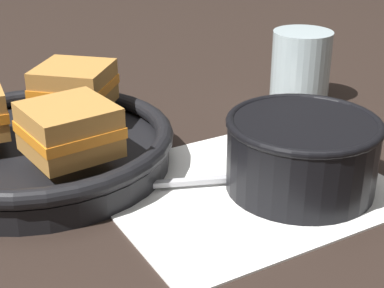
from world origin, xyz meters
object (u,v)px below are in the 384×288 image
at_px(soup_bowl, 302,150).
at_px(sandwich_near_left, 74,86).
at_px(sandwich_far_left, 69,129).
at_px(spoon, 260,176).
at_px(skillet, 39,148).
at_px(drinking_glass, 301,67).

bearing_deg(soup_bowl, sandwich_near_left, 116.18).
bearing_deg(sandwich_far_left, soup_bowl, -36.09).
xyz_separation_m(spoon, sandwich_far_left, (-0.15, 0.09, 0.06)).
distance_m(skillet, sandwich_near_left, 0.08).
xyz_separation_m(sandwich_near_left, sandwich_far_left, (-0.06, -0.10, 0.00)).
distance_m(soup_bowl, sandwich_near_left, 0.26).
distance_m(soup_bowl, spoon, 0.05).
xyz_separation_m(soup_bowl, drinking_glass, (0.18, 0.17, 0.01)).
bearing_deg(spoon, drinking_glass, 62.94).
relative_size(skillet, drinking_glass, 3.82).
distance_m(spoon, sandwich_near_left, 0.22).
relative_size(soup_bowl, sandwich_far_left, 1.80).
bearing_deg(soup_bowl, spoon, 125.75).
height_order(spoon, skillet, skillet).
xyz_separation_m(sandwich_far_left, drinking_glass, (0.35, 0.04, -0.02)).
xyz_separation_m(soup_bowl, skillet, (-0.17, 0.19, -0.02)).
bearing_deg(sandwich_near_left, drinking_glass, -11.81).
bearing_deg(sandwich_far_left, drinking_glass, 6.77).
bearing_deg(drinking_glass, spoon, -146.10).
relative_size(sandwich_near_left, sandwich_far_left, 1.36).
distance_m(spoon, sandwich_far_left, 0.19).
height_order(soup_bowl, sandwich_near_left, sandwich_near_left).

